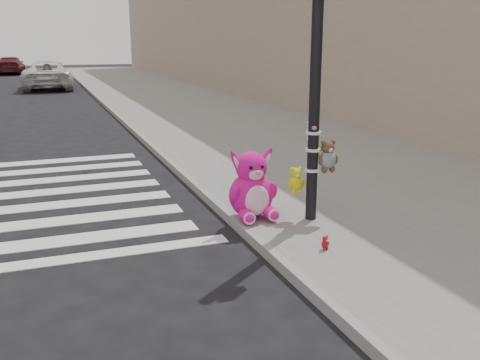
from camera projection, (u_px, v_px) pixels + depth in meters
name	position (u px, v px, depth m)	size (l,w,h in m)	color
ground	(168.00, 313.00, 5.52)	(120.00, 120.00, 0.00)	black
sidewalk_near	(254.00, 130.00, 16.26)	(7.00, 80.00, 0.14)	slate
curb_edge	(141.00, 137.00, 15.08)	(0.12, 80.00, 0.15)	gray
signal_pole	(315.00, 112.00, 7.61)	(0.72, 0.49, 4.00)	black
pink_bunny	(252.00, 189.00, 7.95)	(0.75, 0.77, 1.07)	#E01291
red_teddy	(325.00, 243.00, 6.79)	(0.13, 0.09, 0.19)	#B71223
car_white_near	(48.00, 75.00, 30.51)	(2.63, 5.70, 1.58)	silver
car_maroon_near	(11.00, 65.00, 43.91)	(1.96, 4.83, 1.40)	#5A1920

